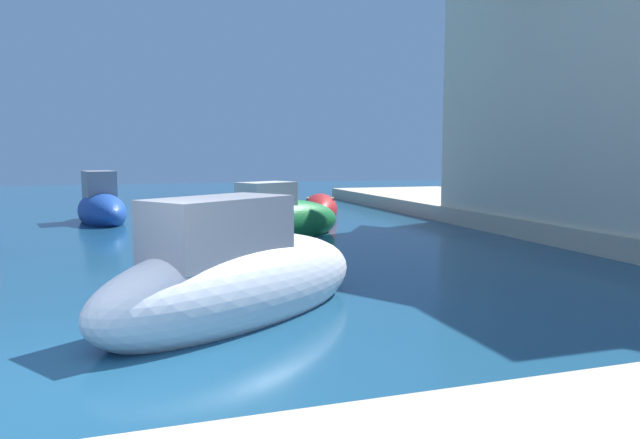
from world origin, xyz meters
TOP-DOWN VIEW (x-y plane):
  - ground at (0.00, 0.00)m, footprint 80.00×80.00m
  - quay_promenade at (4.32, -0.37)m, footprint 44.00×32.00m
  - moored_boat_2 at (1.88, 2.02)m, footprint 4.60×3.87m
  - moored_boat_3 at (-0.52, 14.22)m, footprint 2.15×3.74m
  - moored_boat_4 at (4.05, 9.01)m, footprint 4.51×3.37m
  - moored_boat_7 at (3.55, 15.82)m, footprint 3.03×2.76m
  - moored_boat_8 at (6.65, 13.39)m, footprint 2.18×3.53m
  - waterfront_building_main at (13.00, 6.62)m, footprint 6.07×9.79m

SIDE VIEW (x-z plane):
  - ground at x=0.00m, z-range 0.00..0.00m
  - quay_promenade at x=4.32m, z-range 0.00..0.50m
  - moored_boat_7 at x=3.55m, z-range -0.20..0.72m
  - moored_boat_8 at x=6.65m, z-range -0.24..0.83m
  - moored_boat_4 at x=4.05m, z-range -0.45..1.31m
  - moored_boat_3 at x=-0.52m, z-range -0.50..1.44m
  - moored_boat_2 at x=1.88m, z-range -0.48..1.46m
  - waterfront_building_main at x=13.00m, z-range 0.55..8.31m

